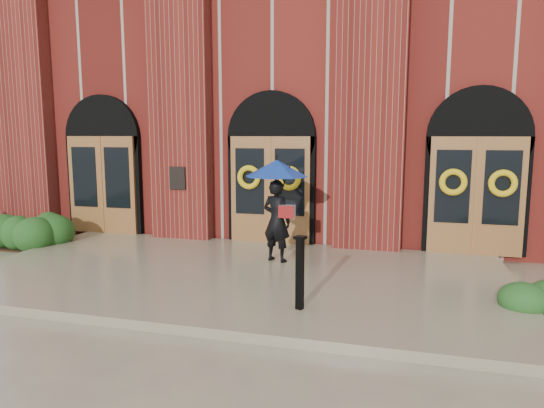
% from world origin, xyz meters
% --- Properties ---
extents(ground, '(90.00, 90.00, 0.00)m').
position_xyz_m(ground, '(0.00, 0.00, 0.00)').
color(ground, tan).
rests_on(ground, ground).
extents(landing, '(10.00, 5.30, 0.15)m').
position_xyz_m(landing, '(0.00, 0.15, 0.07)').
color(landing, gray).
rests_on(landing, ground).
extents(church_building, '(16.20, 12.53, 7.00)m').
position_xyz_m(church_building, '(0.00, 8.78, 3.50)').
color(church_building, maroon).
rests_on(church_building, ground).
extents(man_with_umbrella, '(1.61, 1.61, 2.05)m').
position_xyz_m(man_with_umbrella, '(0.59, 1.09, 1.58)').
color(man_with_umbrella, black).
rests_on(man_with_umbrella, landing).
extents(metal_post, '(0.19, 0.19, 1.09)m').
position_xyz_m(metal_post, '(1.60, -1.47, 0.72)').
color(metal_post, black).
rests_on(metal_post, landing).
extents(hedge_wall_left, '(2.99, 1.19, 0.77)m').
position_xyz_m(hedge_wall_left, '(-6.48, 1.47, 0.38)').
color(hedge_wall_left, '#1F4C19').
rests_on(hedge_wall_left, ground).
extents(hedge_front_right, '(1.36, 1.16, 0.48)m').
position_xyz_m(hedge_front_right, '(5.10, 0.00, 0.24)').
color(hedge_front_right, '#22511D').
rests_on(hedge_front_right, ground).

